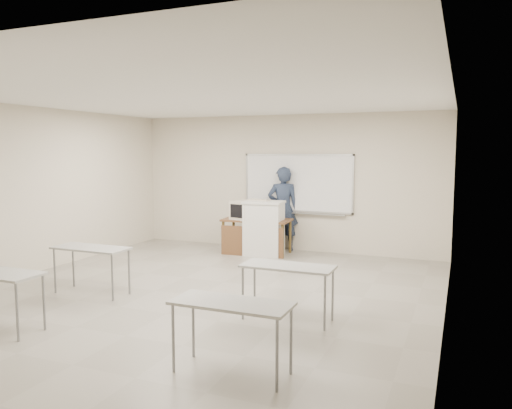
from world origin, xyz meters
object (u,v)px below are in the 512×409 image
at_px(mouse, 266,218).
at_px(keyboard, 259,200).
at_px(instructor_desk, 255,229).
at_px(laptop, 255,215).
at_px(whiteboard, 298,184).
at_px(presenter, 283,209).
at_px(podium, 264,228).
at_px(crt_monitor, 244,210).

distance_m(mouse, keyboard, 0.43).
bearing_deg(keyboard, mouse, 38.18).
relative_size(instructor_desk, laptop, 4.01).
bearing_deg(whiteboard, laptop, -147.48).
distance_m(whiteboard, laptop, 1.16).
xyz_separation_m(laptop, presenter, (0.50, 0.40, 0.12)).
bearing_deg(laptop, whiteboard, 37.55).
bearing_deg(presenter, podium, 52.26).
relative_size(keyboard, presenter, 0.27).
bearing_deg(laptop, podium, -35.66).
bearing_deg(whiteboard, instructor_desk, -131.92).
relative_size(whiteboard, crt_monitor, 5.12).
height_order(laptop, mouse, laptop).
relative_size(whiteboard, mouse, 25.73).
height_order(whiteboard, keyboard, whiteboard).
xyz_separation_m(mouse, presenter, (0.20, 0.51, 0.16)).
xyz_separation_m(whiteboard, instructor_desk, (-0.70, -0.78, -0.94)).
bearing_deg(whiteboard, mouse, -128.98).
distance_m(mouse, presenter, 0.57).
xyz_separation_m(podium, keyboard, (-0.15, 0.08, 0.59)).
height_order(crt_monitor, presenter, presenter).
height_order(instructor_desk, crt_monitor, crt_monitor).
bearing_deg(whiteboard, keyboard, -133.38).
height_order(laptop, presenter, presenter).
height_order(podium, mouse, podium).
height_order(whiteboard, crt_monitor, whiteboard).
distance_m(instructor_desk, podium, 0.20).
relative_size(instructor_desk, podium, 1.25).
height_order(mouse, presenter, presenter).
bearing_deg(mouse, laptop, 154.00).
xyz_separation_m(crt_monitor, mouse, (0.45, 0.17, -0.18)).
height_order(crt_monitor, laptop, crt_monitor).
bearing_deg(presenter, whiteboard, 178.99).
bearing_deg(mouse, podium, -96.22).
distance_m(podium, crt_monitor, 0.58).
xyz_separation_m(laptop, mouse, (0.30, -0.11, -0.04)).
xyz_separation_m(instructor_desk, presenter, (0.40, 0.67, 0.39)).
relative_size(instructor_desk, keyboard, 2.92).
bearing_deg(whiteboard, crt_monitor, -140.16).
bearing_deg(crt_monitor, laptop, 77.31).
relative_size(laptop, mouse, 3.73).
bearing_deg(mouse, whiteboard, 44.80).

